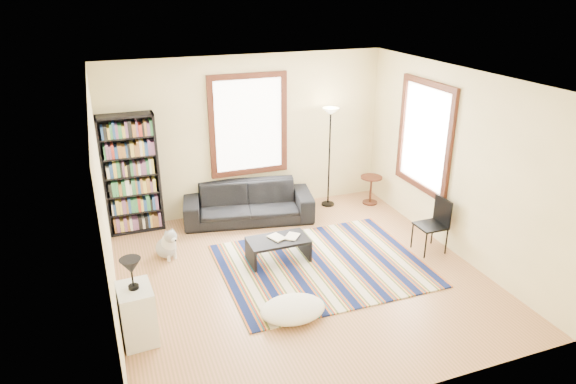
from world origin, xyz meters
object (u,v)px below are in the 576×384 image
object	(u,v)px
floor_cushion	(293,309)
floor_lamp	(329,158)
coffee_table	(278,250)
bookshelf	(131,175)
side_table	(371,190)
sofa	(248,203)
folding_chair	(431,226)
dog	(166,242)
white_cabinet	(137,314)

from	to	relation	value
floor_cushion	floor_lamp	world-z (taller)	floor_lamp
coffee_table	floor_cushion	xyz separation A→B (m)	(-0.29, -1.39, -0.07)
bookshelf	side_table	distance (m)	4.34
sofa	bookshelf	distance (m)	2.02
floor_lamp	bookshelf	bearing A→B (deg)	177.20
floor_cushion	side_table	bearing A→B (deg)	46.72
sofa	bookshelf	world-z (taller)	bookshelf
folding_chair	dog	distance (m)	4.07
coffee_table	folding_chair	size ratio (longest dim) A/B	1.05
floor_lamp	white_cabinet	distance (m)	4.70
sofa	bookshelf	xyz separation A→B (m)	(-1.89, 0.27, 0.67)
bookshelf	floor_lamp	size ratio (longest dim) A/B	1.08
sofa	white_cabinet	xyz separation A→B (m)	(-2.13, -2.72, 0.02)
bookshelf	side_table	xyz separation A→B (m)	(4.26, -0.39, -0.73)
bookshelf	floor_lamp	xyz separation A→B (m)	(3.48, -0.17, -0.07)
bookshelf	floor_cushion	world-z (taller)	bookshelf
coffee_table	dog	size ratio (longest dim) A/B	1.82
floor_cushion	folding_chair	bearing A→B (deg)	18.21
side_table	white_cabinet	distance (m)	5.20
sofa	coffee_table	distance (m)	1.55
bookshelf	floor_cushion	distance (m)	3.69
side_table	folding_chair	distance (m)	1.97
bookshelf	folding_chair	xyz separation A→B (m)	(4.21, -2.35, -0.57)
side_table	bookshelf	bearing A→B (deg)	174.80
floor_cushion	folding_chair	size ratio (longest dim) A/B	0.98
floor_lamp	folding_chair	world-z (taller)	floor_lamp
coffee_table	white_cabinet	size ratio (longest dim) A/B	1.29
floor_cushion	white_cabinet	bearing A→B (deg)	173.43
folding_chair	dog	world-z (taller)	folding_chair
folding_chair	white_cabinet	xyz separation A→B (m)	(-4.45, -0.64, -0.08)
dog	bookshelf	bearing A→B (deg)	83.55
sofa	side_table	distance (m)	2.37
bookshelf	folding_chair	bearing A→B (deg)	-29.15
sofa	coffee_table	size ratio (longest dim) A/B	2.47
sofa	white_cabinet	world-z (taller)	white_cabinet
bookshelf	white_cabinet	bearing A→B (deg)	-94.66
coffee_table	floor_cushion	distance (m)	1.42
floor_cushion	sofa	bearing A→B (deg)	84.51
white_cabinet	dog	xyz separation A→B (m)	(0.58, 1.88, -0.10)
floor_lamp	coffee_table	bearing A→B (deg)	-133.76
coffee_table	floor_cushion	world-z (taller)	coffee_table
side_table	folding_chair	world-z (taller)	folding_chair
floor_lamp	dog	distance (m)	3.35
sofa	folding_chair	xyz separation A→B (m)	(2.32, -2.08, 0.10)
floor_cushion	white_cabinet	world-z (taller)	white_cabinet
floor_lamp	dog	size ratio (longest dim) A/B	3.77
white_cabinet	sofa	bearing A→B (deg)	48.34
floor_lamp	side_table	world-z (taller)	floor_lamp
floor_cushion	folding_chair	xyz separation A→B (m)	(2.60, 0.86, 0.32)
floor_lamp	sofa	bearing A→B (deg)	-176.40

